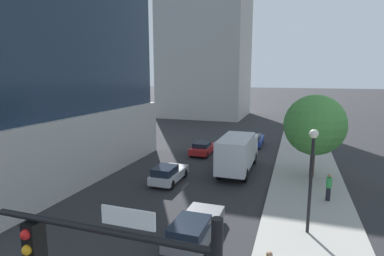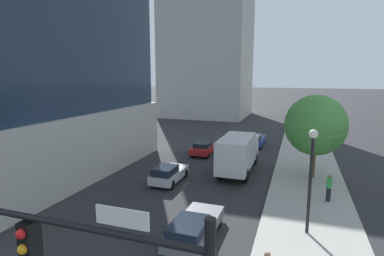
# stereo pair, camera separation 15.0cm
# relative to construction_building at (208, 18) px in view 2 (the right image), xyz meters

# --- Properties ---
(sidewalk) EXTENTS (5.24, 120.00, 0.15)m
(sidewalk) POSITION_rel_construction_building_xyz_m (18.31, -37.60, -18.64)
(sidewalk) COLOR #9E9B93
(sidewalk) RESTS_ON ground
(construction_building) EXTENTS (16.68, 14.86, 42.52)m
(construction_building) POSITION_rel_construction_building_xyz_m (0.00, 0.00, 0.00)
(construction_building) COLOR #B2AFA8
(construction_building) RESTS_ON ground
(street_lamp) EXTENTS (0.44, 0.44, 5.34)m
(street_lamp) POSITION_rel_construction_building_xyz_m (18.10, -43.35, -15.02)
(street_lamp) COLOR black
(street_lamp) RESTS_ON sidewalk
(street_tree) EXTENTS (4.66, 4.66, 6.46)m
(street_tree) POSITION_rel_construction_building_xyz_m (18.64, -33.92, -14.45)
(street_tree) COLOR brown
(street_tree) RESTS_ON sidewalk
(car_silver) EXTENTS (1.73, 4.00, 1.43)m
(car_silver) POSITION_rel_construction_building_xyz_m (8.34, -38.53, -18.00)
(car_silver) COLOR #B7B7BC
(car_silver) RESTS_ON ground
(car_red) EXTENTS (1.83, 4.01, 1.31)m
(car_red) POSITION_rel_construction_building_xyz_m (8.34, -29.54, -18.05)
(car_red) COLOR red
(car_red) RESTS_ON ground
(car_blue) EXTENTS (1.85, 4.55, 1.44)m
(car_blue) POSITION_rel_construction_building_xyz_m (12.82, -24.03, -17.98)
(car_blue) COLOR #233D9E
(car_blue) RESTS_ON ground
(car_gray) EXTENTS (1.86, 4.66, 1.32)m
(car_gray) POSITION_rel_construction_building_xyz_m (12.82, -45.73, -18.02)
(car_gray) COLOR slate
(car_gray) RESTS_ON ground
(box_truck) EXTENTS (2.33, 7.64, 3.17)m
(box_truck) POSITION_rel_construction_building_xyz_m (12.82, -34.25, -16.92)
(box_truck) COLOR silver
(box_truck) RESTS_ON ground
(pedestrian_green_shirt) EXTENTS (0.34, 0.34, 1.79)m
(pedestrian_green_shirt) POSITION_rel_construction_building_xyz_m (19.45, -38.67, -17.64)
(pedestrian_green_shirt) COLOR black
(pedestrian_green_shirt) RESTS_ON sidewalk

